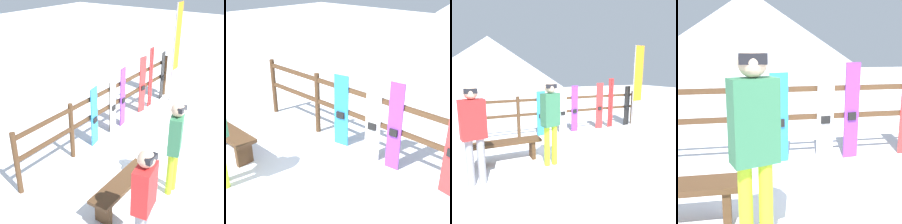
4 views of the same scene
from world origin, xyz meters
The scene contains 6 objects.
ground_plane centered at (0.00, 0.00, 0.00)m, with size 40.00×40.00×0.00m, color white.
fence centered at (0.00, 1.86, 0.73)m, with size 5.77×0.10×1.23m.
bench centered at (-2.02, 0.20, 0.35)m, with size 1.42×0.36×0.47m.
snowboard_blue centered at (-0.73, 1.80, 0.68)m, with size 0.28×0.10×1.37m.
snowboard_white centered at (-0.02, 1.80, 0.70)m, with size 0.27×0.09×1.41m.
snowboard_purple centered at (0.41, 1.80, 0.75)m, with size 0.24×0.08×1.50m.
Camera 2 is at (2.71, -1.98, 3.05)m, focal length 50.00 mm.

